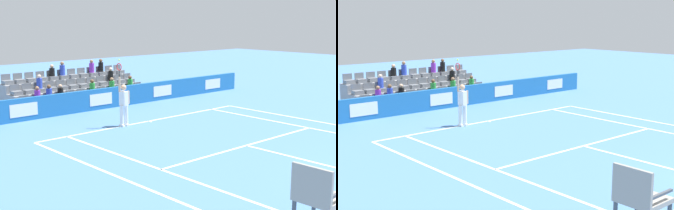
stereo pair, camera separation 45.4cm
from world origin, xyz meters
The scene contains 10 objects.
line_baseline centered at (0.00, -11.89, 0.00)m, with size 10.97×0.10×0.01m, color white.
line_service centered at (0.00, -6.40, 0.00)m, with size 8.23×0.10×0.01m, color white.
line_centre_service centered at (0.00, -3.20, 0.00)m, with size 0.10×6.40×0.01m, color white.
line_singles_sideline_left centered at (4.12, -5.95, 0.00)m, with size 0.10×11.89×0.01m, color white.
line_singles_sideline_right centered at (-4.12, -5.95, 0.00)m, with size 0.10×11.89×0.01m, color white.
line_doubles_sideline_left centered at (5.49, -5.95, 0.00)m, with size 0.10×11.89×0.01m, color white.
line_centre_mark centered at (0.00, -11.79, 0.00)m, with size 0.10×0.20×0.01m, color white.
sponsor_barrier centered at (0.00, -15.67, 0.52)m, with size 20.48×0.22×1.03m.
tennis_player centered at (1.40, -11.84, 0.99)m, with size 0.53×0.37×2.85m.
stadium_stand centered at (0.00, -17.98, 0.55)m, with size 7.44×2.85×2.20m.
Camera 2 is at (13.06, 4.45, 4.62)m, focal length 51.56 mm.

